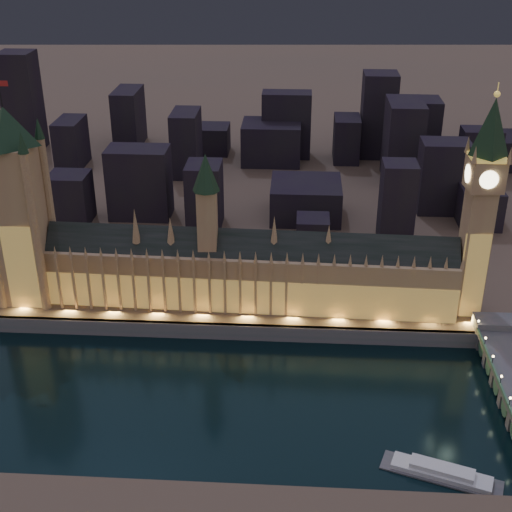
# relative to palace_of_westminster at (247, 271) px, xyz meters

# --- Properties ---
(ground_plane) EXTENTS (2000.00, 2000.00, 0.00)m
(ground_plane) POSITION_rel_palace_of_westminster_xyz_m (-0.37, -61.74, -26.37)
(ground_plane) COLOR black
(ground_plane) RESTS_ON ground
(north_bank) EXTENTS (2000.00, 960.00, 8.00)m
(north_bank) POSITION_rel_palace_of_westminster_xyz_m (-0.37, 458.26, -22.37)
(north_bank) COLOR #50463A
(north_bank) RESTS_ON ground
(embankment_wall) EXTENTS (2000.00, 2.50, 8.00)m
(embankment_wall) POSITION_rel_palace_of_westminster_xyz_m (-0.37, -20.74, -22.37)
(embankment_wall) COLOR #425155
(embankment_wall) RESTS_ON ground
(palace_of_westminster) EXTENTS (202.00, 26.38, 78.00)m
(palace_of_westminster) POSITION_rel_palace_of_westminster_xyz_m (0.00, 0.00, 0.00)
(palace_of_westminster) COLOR #946C53
(palace_of_westminster) RESTS_ON north_bank
(victoria_tower) EXTENTS (31.68, 31.68, 110.19)m
(victoria_tower) POSITION_rel_palace_of_westminster_xyz_m (-110.37, 0.18, 36.07)
(victoria_tower) COLOR #946C53
(victoria_tower) RESTS_ON north_bank
(elizabeth_tower) EXTENTS (18.00, 18.00, 112.18)m
(elizabeth_tower) POSITION_rel_palace_of_westminster_xyz_m (107.63, 0.19, 44.24)
(elizabeth_tower) COLOR #946C53
(elizabeth_tower) RESTS_ON north_bank
(river_boat) EXTENTS (44.78, 23.92, 4.50)m
(river_boat) POSITION_rel_palace_of_westminster_xyz_m (79.05, -107.10, -24.81)
(river_boat) COLOR #425155
(river_boat) RESTS_ON ground
(city_backdrop) EXTENTS (461.41, 215.63, 77.41)m
(city_backdrop) POSITION_rel_palace_of_westminster_xyz_m (32.57, 185.71, 4.47)
(city_backdrop) COLOR black
(city_backdrop) RESTS_ON north_bank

